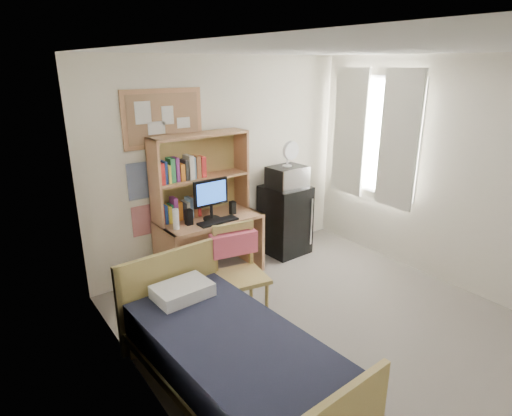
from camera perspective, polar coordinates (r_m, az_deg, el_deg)
floor at (r=4.44m, az=11.04°, el=-16.11°), size 3.60×4.20×0.02m
ceiling at (r=3.66m, az=13.73°, el=19.82°), size 3.60×4.20×0.02m
wall_back at (r=5.42m, az=-4.32°, el=5.93°), size 3.60×0.04×2.60m
wall_left at (r=2.86m, az=-13.16°, el=-6.60°), size 0.04×4.20×2.60m
wall_right at (r=5.28m, az=25.63°, el=3.77°), size 0.04×4.20×2.60m
window_unit at (r=5.84m, az=15.51°, el=9.23°), size 0.10×1.40×1.70m
curtain_left at (r=5.57m, az=18.50°, el=8.52°), size 0.04×0.55×1.70m
curtain_right at (r=6.07m, az=12.39°, el=9.82°), size 0.04×0.55×1.70m
bulletin_board at (r=4.95m, az=-12.29°, el=11.62°), size 0.94×0.03×0.64m
poster_wave at (r=4.96m, az=-15.16°, el=3.51°), size 0.30×0.01×0.42m
poster_japan at (r=5.10m, az=-14.71°, el=-1.59°), size 0.28×0.01×0.36m
desk at (r=5.24m, az=-6.14°, el=-5.19°), size 1.24×0.65×0.76m
desk_chair at (r=4.28m, az=-1.90°, el=-9.07°), size 0.58×0.58×1.00m
mini_fridge at (r=5.86m, az=3.87°, el=-1.54°), size 0.58×0.58×0.94m
bed at (r=3.55m, az=-3.03°, el=-20.26°), size 1.10×2.02×0.54m
hutch at (r=5.08m, az=-7.37°, el=4.37°), size 1.20×0.34×0.98m
monitor at (r=4.98m, az=-6.02°, el=1.06°), size 0.44×0.05×0.47m
keyboard at (r=4.94m, az=-5.08°, el=-1.78°), size 0.49×0.17×0.02m
speaker_left at (r=4.88m, az=-8.96°, el=-1.21°), size 0.08×0.08×0.18m
speaker_right at (r=5.18m, az=-3.14°, el=0.05°), size 0.07×0.07×0.16m
water_bottle at (r=4.76m, az=-10.64°, el=-1.47°), size 0.07×0.07×0.23m
hoodie at (r=4.33m, az=-3.01°, el=-4.70°), size 0.50×0.23×0.23m
microwave at (r=5.66m, az=4.15°, el=4.19°), size 0.50×0.39×0.28m
desk_fan at (r=5.60m, az=4.22°, el=7.05°), size 0.25×0.25×0.30m
pillow at (r=3.89m, az=-9.79°, el=-10.81°), size 0.51×0.37×0.12m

